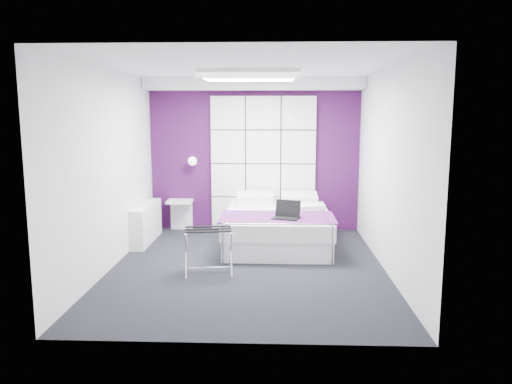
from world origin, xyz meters
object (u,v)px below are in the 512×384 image
radiator (146,223)px  luggage_rack (209,251)px  bed (277,227)px  nightstand (180,201)px  laptop (286,214)px  wall_lamp (193,161)px

radiator → luggage_rack: radiator is taller
radiator → bed: size_ratio=0.61×
nightstand → luggage_rack: luggage_rack is taller
radiator → laptop: laptop is taller
nightstand → radiator: bearing=-119.4°
laptop → wall_lamp: bearing=153.6°
nightstand → luggage_rack: bearing=-70.5°
radiator → laptop: size_ratio=3.32×
radiator → nightstand: bearing=60.6°
wall_lamp → bed: bearing=-32.2°
wall_lamp → bed: 1.94m
radiator → nightstand: radiator is taller
wall_lamp → luggage_rack: bearing=-76.2°
luggage_rack → nightstand: bearing=101.2°
luggage_rack → laptop: (1.00, 0.78, 0.33)m
bed → wall_lamp: bearing=147.8°
bed → laptop: laptop is taller
wall_lamp → luggage_rack: (0.56, -2.28, -0.93)m
radiator → laptop: (2.21, -0.74, 0.32)m
bed → nightstand: size_ratio=4.61×
wall_lamp → bed: (1.44, -0.91, -0.93)m
wall_lamp → bed: size_ratio=0.08×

